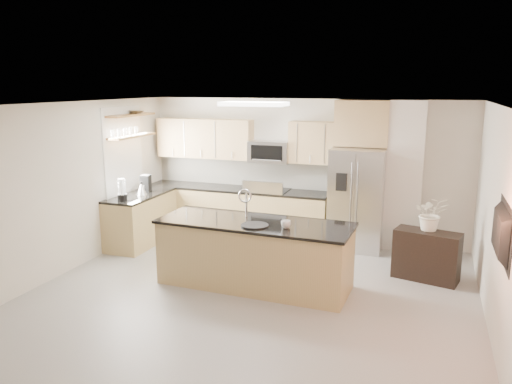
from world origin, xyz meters
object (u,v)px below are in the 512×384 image
at_px(blender, 122,191).
at_px(coffee_maker, 146,184).
at_px(credenza, 426,256).
at_px(microwave, 270,152).
at_px(television, 496,232).
at_px(cup, 286,224).
at_px(flower_vase, 432,205).
at_px(island, 255,253).
at_px(range, 267,214).
at_px(platter, 255,225).
at_px(kettle, 141,189).
at_px(bowl, 137,111).
at_px(refrigerator, 357,199).

height_order(blender, coffee_maker, blender).
distance_m(credenza, blender, 5.01).
distance_m(microwave, television, 4.79).
height_order(coffee_maker, television, television).
height_order(cup, flower_vase, flower_vase).
relative_size(microwave, credenza, 0.82).
bearing_deg(microwave, island, -77.28).
distance_m(range, cup, 2.66).
xyz_separation_m(credenza, cup, (-1.83, -1.21, 0.64)).
height_order(platter, blender, blender).
bearing_deg(microwave, cup, -67.57).
bearing_deg(kettle, range, 28.13).
xyz_separation_m(island, cup, (0.51, -0.17, 0.53)).
xyz_separation_m(coffee_maker, flower_vase, (4.98, -0.29, 0.06)).
height_order(island, kettle, island).
relative_size(island, bowl, 8.64).
distance_m(range, television, 4.78).
height_order(refrigerator, credenza, refrigerator).
xyz_separation_m(range, kettle, (-2.02, -1.08, 0.55)).
bearing_deg(island, television, -14.67).
height_order(microwave, platter, microwave).
xyz_separation_m(microwave, credenza, (2.87, -1.31, -1.26)).
distance_m(range, bowl, 3.04).
bearing_deg(blender, television, -15.21).
distance_m(blender, flower_vase, 4.98).
bearing_deg(microwave, coffee_maker, -155.73).
xyz_separation_m(microwave, kettle, (-2.02, -1.21, -0.61)).
height_order(island, platter, island).
bearing_deg(bowl, island, -27.85).
height_order(cup, platter, cup).
distance_m(cup, bowl, 3.92).
relative_size(bowl, flower_vase, 0.42).
height_order(range, bowl, bowl).
distance_m(credenza, flower_vase, 0.76).
height_order(platter, coffee_maker, coffee_maker).
xyz_separation_m(microwave, blender, (-2.07, -1.73, -0.55)).
xyz_separation_m(kettle, television, (5.54, -2.04, 0.33)).
bearing_deg(microwave, television, -42.75).
bearing_deg(coffee_maker, refrigerator, 11.65).
distance_m(blender, kettle, 0.53).
bearing_deg(credenza, cup, -132.82).
distance_m(microwave, island, 2.67).
height_order(island, blender, island).
xyz_separation_m(kettle, coffee_maker, (-0.07, 0.26, 0.04)).
xyz_separation_m(refrigerator, television, (1.85, -3.07, 0.46)).
relative_size(range, flower_vase, 1.47).
xyz_separation_m(coffee_maker, television, (5.61, -2.30, 0.28)).
xyz_separation_m(platter, blender, (-2.69, 0.84, 0.12)).
bearing_deg(microwave, kettle, -149.21).
distance_m(island, credenza, 2.56).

